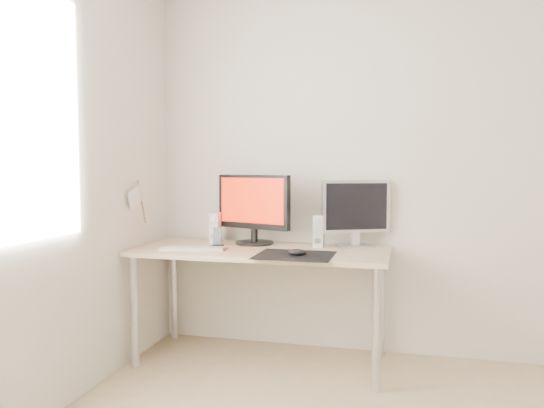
{
  "coord_description": "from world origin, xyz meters",
  "views": [
    {
      "loc": [
        -0.05,
        -1.84,
        1.25
      ],
      "look_at": [
        -0.88,
        1.47,
        1.01
      ],
      "focal_mm": 35.0,
      "sensor_mm": 36.0,
      "label": 1
    }
  ],
  "objects_px": {
    "phone_dock": "(217,241)",
    "keyboard": "(193,248)",
    "speaker_right": "(319,231)",
    "second_monitor": "(356,210)",
    "desk": "(262,261)",
    "speaker_left": "(215,227)",
    "mouse": "(297,252)",
    "main_monitor": "(254,207)"
  },
  "relations": [
    {
      "from": "desk",
      "to": "keyboard",
      "type": "height_order",
      "value": "keyboard"
    },
    {
      "from": "phone_dock",
      "to": "mouse",
      "type": "bearing_deg",
      "value": -22.72
    },
    {
      "from": "mouse",
      "to": "phone_dock",
      "type": "distance_m",
      "value": 0.63
    },
    {
      "from": "desk",
      "to": "speaker_left",
      "type": "height_order",
      "value": "speaker_left"
    },
    {
      "from": "main_monitor",
      "to": "second_monitor",
      "type": "bearing_deg",
      "value": 4.26
    },
    {
      "from": "second_monitor",
      "to": "main_monitor",
      "type": "bearing_deg",
      "value": -175.74
    },
    {
      "from": "mouse",
      "to": "speaker_right",
      "type": "distance_m",
      "value": 0.4
    },
    {
      "from": "desk",
      "to": "second_monitor",
      "type": "xyz_separation_m",
      "value": [
        0.57,
        0.23,
        0.32
      ]
    },
    {
      "from": "second_monitor",
      "to": "phone_dock",
      "type": "bearing_deg",
      "value": -166.21
    },
    {
      "from": "mouse",
      "to": "phone_dock",
      "type": "relative_size",
      "value": 0.89
    },
    {
      "from": "desk",
      "to": "speaker_right",
      "type": "distance_m",
      "value": 0.42
    },
    {
      "from": "desk",
      "to": "speaker_right",
      "type": "relative_size",
      "value": 7.73
    },
    {
      "from": "speaker_right",
      "to": "main_monitor",
      "type": "bearing_deg",
      "value": 177.54
    },
    {
      "from": "mouse",
      "to": "desk",
      "type": "bearing_deg",
      "value": 140.31
    },
    {
      "from": "main_monitor",
      "to": "speaker_right",
      "type": "bearing_deg",
      "value": -2.46
    },
    {
      "from": "speaker_right",
      "to": "second_monitor",
      "type": "bearing_deg",
      "value": 16.82
    },
    {
      "from": "desk",
      "to": "speaker_left",
      "type": "distance_m",
      "value": 0.47
    },
    {
      "from": "phone_dock",
      "to": "second_monitor",
      "type": "bearing_deg",
      "value": 13.79
    },
    {
      "from": "phone_dock",
      "to": "keyboard",
      "type": "bearing_deg",
      "value": -126.32
    },
    {
      "from": "mouse",
      "to": "desk",
      "type": "height_order",
      "value": "mouse"
    },
    {
      "from": "mouse",
      "to": "second_monitor",
      "type": "xyz_separation_m",
      "value": [
        0.29,
        0.46,
        0.22
      ]
    },
    {
      "from": "second_monitor",
      "to": "keyboard",
      "type": "bearing_deg",
      "value": -159.84
    },
    {
      "from": "second_monitor",
      "to": "speaker_left",
      "type": "height_order",
      "value": "second_monitor"
    },
    {
      "from": "desk",
      "to": "second_monitor",
      "type": "relative_size",
      "value": 3.68
    },
    {
      "from": "mouse",
      "to": "speaker_right",
      "type": "relative_size",
      "value": 0.54
    },
    {
      "from": "second_monitor",
      "to": "phone_dock",
      "type": "relative_size",
      "value": 3.48
    },
    {
      "from": "keyboard",
      "to": "speaker_right",
      "type": "bearing_deg",
      "value": 21.16
    },
    {
      "from": "desk",
      "to": "keyboard",
      "type": "distance_m",
      "value": 0.44
    },
    {
      "from": "desk",
      "to": "keyboard",
      "type": "bearing_deg",
      "value": -161.98
    },
    {
      "from": "second_monitor",
      "to": "speaker_right",
      "type": "distance_m",
      "value": 0.28
    },
    {
      "from": "mouse",
      "to": "desk",
      "type": "distance_m",
      "value": 0.37
    },
    {
      "from": "desk",
      "to": "second_monitor",
      "type": "height_order",
      "value": "second_monitor"
    },
    {
      "from": "second_monitor",
      "to": "speaker_right",
      "type": "height_order",
      "value": "second_monitor"
    },
    {
      "from": "desk",
      "to": "keyboard",
      "type": "xyz_separation_m",
      "value": [
        -0.41,
        -0.13,
        0.09
      ]
    },
    {
      "from": "speaker_left",
      "to": "speaker_right",
      "type": "relative_size",
      "value": 1.0
    },
    {
      "from": "second_monitor",
      "to": "keyboard",
      "type": "relative_size",
      "value": 1.01
    },
    {
      "from": "speaker_left",
      "to": "second_monitor",
      "type": "bearing_deg",
      "value": 1.82
    },
    {
      "from": "mouse",
      "to": "speaker_right",
      "type": "height_order",
      "value": "speaker_right"
    },
    {
      "from": "speaker_left",
      "to": "speaker_right",
      "type": "distance_m",
      "value": 0.73
    },
    {
      "from": "speaker_left",
      "to": "desk",
      "type": "bearing_deg",
      "value": -27.01
    },
    {
      "from": "speaker_right",
      "to": "keyboard",
      "type": "xyz_separation_m",
      "value": [
        -0.75,
        -0.29,
        -0.1
      ]
    },
    {
      "from": "phone_dock",
      "to": "desk",
      "type": "bearing_deg",
      "value": -2.37
    }
  ]
}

